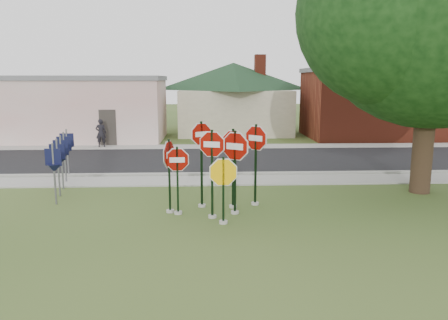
{
  "coord_description": "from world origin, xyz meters",
  "views": [
    {
      "loc": [
        -0.17,
        -11.36,
        4.0
      ],
      "look_at": [
        0.42,
        2.0,
        1.51
      ],
      "focal_mm": 35.0,
      "sensor_mm": 36.0,
      "label": 1
    }
  ],
  "objects_px": {
    "stop_sign_yellow": "(223,183)",
    "stop_sign_left": "(177,173)",
    "pedestrian": "(101,133)",
    "stop_sign_center": "(212,162)",
    "oak_tree": "(435,4)"
  },
  "relations": [
    {
      "from": "stop_sign_center",
      "to": "oak_tree",
      "type": "height_order",
      "value": "oak_tree"
    },
    {
      "from": "stop_sign_yellow",
      "to": "oak_tree",
      "type": "height_order",
      "value": "oak_tree"
    },
    {
      "from": "stop_sign_yellow",
      "to": "stop_sign_center",
      "type": "bearing_deg",
      "value": 119.4
    },
    {
      "from": "stop_sign_left",
      "to": "oak_tree",
      "type": "distance_m",
      "value": 10.18
    },
    {
      "from": "stop_sign_center",
      "to": "stop_sign_left",
      "type": "relative_size",
      "value": 1.26
    },
    {
      "from": "stop_sign_center",
      "to": "oak_tree",
      "type": "relative_size",
      "value": 0.23
    },
    {
      "from": "stop_sign_center",
      "to": "stop_sign_left",
      "type": "bearing_deg",
      "value": 158.41
    },
    {
      "from": "pedestrian",
      "to": "stop_sign_left",
      "type": "bearing_deg",
      "value": 102.92
    },
    {
      "from": "stop_sign_yellow",
      "to": "stop_sign_left",
      "type": "distance_m",
      "value": 1.62
    },
    {
      "from": "stop_sign_center",
      "to": "pedestrian",
      "type": "height_order",
      "value": "stop_sign_center"
    },
    {
      "from": "pedestrian",
      "to": "stop_sign_yellow",
      "type": "bearing_deg",
      "value": 106.16
    },
    {
      "from": "oak_tree",
      "to": "pedestrian",
      "type": "height_order",
      "value": "oak_tree"
    },
    {
      "from": "stop_sign_left",
      "to": "pedestrian",
      "type": "distance_m",
      "value": 14.08
    },
    {
      "from": "stop_sign_yellow",
      "to": "stop_sign_left",
      "type": "bearing_deg",
      "value": 144.69
    },
    {
      "from": "oak_tree",
      "to": "stop_sign_left",
      "type": "bearing_deg",
      "value": -165.44
    }
  ]
}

